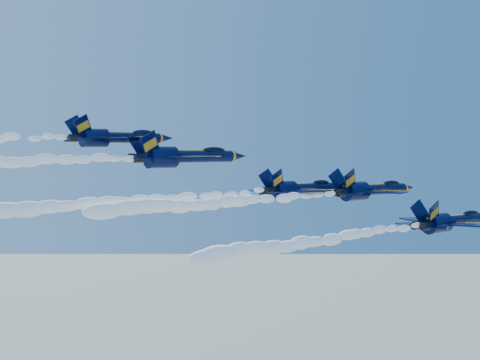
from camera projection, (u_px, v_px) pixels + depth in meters
jet_lead at (452, 221)px, 90.52m from camera, size 17.29×14.18×6.43m
smoke_trail_jet_lead at (322, 240)px, 74.82m from camera, size 35.53×1.93×1.73m
jet_second at (371, 190)px, 94.40m from camera, size 17.21×14.12×6.39m
smoke_trail_jet_second at (231, 201)px, 78.72m from camera, size 35.53×1.92×1.73m
jet_third at (300, 188)px, 90.82m from camera, size 15.33×12.58×5.70m
smoke_trail_jet_third at (145, 200)px, 75.64m from camera, size 35.53×1.71×1.54m
jet_fourth at (185, 156)px, 94.68m from camera, size 19.77×16.22×7.35m
jet_fifth at (116, 137)px, 95.38m from camera, size 17.14×14.06×6.37m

